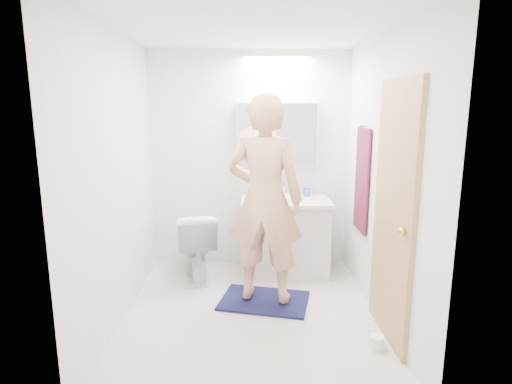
{
  "coord_description": "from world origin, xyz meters",
  "views": [
    {
      "loc": [
        -0.04,
        -3.4,
        1.79
      ],
      "look_at": [
        0.05,
        0.25,
        1.05
      ],
      "focal_mm": 29.38,
      "sensor_mm": 36.0,
      "label": 1
    }
  ],
  "objects_px": {
    "soap_bottle_a": "(257,188)",
    "soap_bottle_b": "(264,189)",
    "toilet": "(196,244)",
    "toothbrush_cup": "(307,192)",
    "toilet_paper_roll": "(376,342)",
    "person": "(265,200)",
    "medicine_cabinet": "(277,134)",
    "vanity_cabinet": "(285,238)"
  },
  "relations": [
    {
      "from": "soap_bottle_a",
      "to": "soap_bottle_b",
      "type": "relative_size",
      "value": 1.25
    },
    {
      "from": "toilet",
      "to": "toothbrush_cup",
      "type": "distance_m",
      "value": 1.34
    },
    {
      "from": "toilet_paper_roll",
      "to": "toilet",
      "type": "bearing_deg",
      "value": 137.3
    },
    {
      "from": "person",
      "to": "toothbrush_cup",
      "type": "distance_m",
      "value": 1.03
    },
    {
      "from": "medicine_cabinet",
      "to": "toothbrush_cup",
      "type": "distance_m",
      "value": 0.72
    },
    {
      "from": "soap_bottle_b",
      "to": "toilet_paper_roll",
      "type": "bearing_deg",
      "value": -65.37
    },
    {
      "from": "medicine_cabinet",
      "to": "toothbrush_cup",
      "type": "xyz_separation_m",
      "value": [
        0.33,
        -0.05,
        -0.64
      ]
    },
    {
      "from": "medicine_cabinet",
      "to": "soap_bottle_b",
      "type": "height_order",
      "value": "medicine_cabinet"
    },
    {
      "from": "person",
      "to": "soap_bottle_b",
      "type": "height_order",
      "value": "person"
    },
    {
      "from": "soap_bottle_a",
      "to": "soap_bottle_b",
      "type": "height_order",
      "value": "soap_bottle_a"
    },
    {
      "from": "toilet",
      "to": "toothbrush_cup",
      "type": "relative_size",
      "value": 7.62
    },
    {
      "from": "medicine_cabinet",
      "to": "soap_bottle_b",
      "type": "xyz_separation_m",
      "value": [
        -0.14,
        -0.03,
        -0.6
      ]
    },
    {
      "from": "vanity_cabinet",
      "to": "toilet",
      "type": "distance_m",
      "value": 0.97
    },
    {
      "from": "soap_bottle_b",
      "to": "soap_bottle_a",
      "type": "bearing_deg",
      "value": -159.03
    },
    {
      "from": "toilet",
      "to": "person",
      "type": "xyz_separation_m",
      "value": [
        0.7,
        -0.61,
        0.62
      ]
    },
    {
      "from": "vanity_cabinet",
      "to": "person",
      "type": "relative_size",
      "value": 0.48
    },
    {
      "from": "vanity_cabinet",
      "to": "toilet",
      "type": "height_order",
      "value": "vanity_cabinet"
    },
    {
      "from": "toilet",
      "to": "soap_bottle_a",
      "type": "height_order",
      "value": "soap_bottle_a"
    },
    {
      "from": "toilet",
      "to": "soap_bottle_a",
      "type": "bearing_deg",
      "value": -169.57
    },
    {
      "from": "vanity_cabinet",
      "to": "toilet_paper_roll",
      "type": "height_order",
      "value": "vanity_cabinet"
    },
    {
      "from": "vanity_cabinet",
      "to": "toothbrush_cup",
      "type": "height_order",
      "value": "toothbrush_cup"
    },
    {
      "from": "person",
      "to": "toothbrush_cup",
      "type": "xyz_separation_m",
      "value": [
        0.51,
        0.89,
        -0.12
      ]
    },
    {
      "from": "vanity_cabinet",
      "to": "toilet_paper_roll",
      "type": "distance_m",
      "value": 1.65
    },
    {
      "from": "medicine_cabinet",
      "to": "soap_bottle_b",
      "type": "relative_size",
      "value": 5.51
    },
    {
      "from": "toothbrush_cup",
      "to": "person",
      "type": "bearing_deg",
      "value": -119.73
    },
    {
      "from": "toothbrush_cup",
      "to": "toilet_paper_roll",
      "type": "xyz_separation_m",
      "value": [
        0.31,
        -1.67,
        -0.81
      ]
    },
    {
      "from": "person",
      "to": "toilet_paper_roll",
      "type": "distance_m",
      "value": 1.47
    },
    {
      "from": "soap_bottle_b",
      "to": "person",
      "type": "bearing_deg",
      "value": -92.32
    },
    {
      "from": "medicine_cabinet",
      "to": "toilet_paper_roll",
      "type": "distance_m",
      "value": 2.34
    },
    {
      "from": "vanity_cabinet",
      "to": "toilet",
      "type": "xyz_separation_m",
      "value": [
        -0.96,
        -0.11,
        -0.03
      ]
    },
    {
      "from": "soap_bottle_b",
      "to": "toothbrush_cup",
      "type": "relative_size",
      "value": 1.68
    },
    {
      "from": "vanity_cabinet",
      "to": "medicine_cabinet",
      "type": "height_order",
      "value": "medicine_cabinet"
    },
    {
      "from": "toilet",
      "to": "soap_bottle_a",
      "type": "xyz_separation_m",
      "value": [
        0.66,
        0.27,
        0.56
      ]
    },
    {
      "from": "toilet",
      "to": "toilet_paper_roll",
      "type": "relative_size",
      "value": 6.6
    },
    {
      "from": "toilet_paper_roll",
      "to": "medicine_cabinet",
      "type": "bearing_deg",
      "value": 110.4
    },
    {
      "from": "toilet",
      "to": "soap_bottle_a",
      "type": "distance_m",
      "value": 0.9
    },
    {
      "from": "medicine_cabinet",
      "to": "toothbrush_cup",
      "type": "bearing_deg",
      "value": -8.51
    },
    {
      "from": "soap_bottle_b",
      "to": "toothbrush_cup",
      "type": "xyz_separation_m",
      "value": [
        0.47,
        -0.02,
        -0.04
      ]
    },
    {
      "from": "vanity_cabinet",
      "to": "toilet_paper_roll",
      "type": "xyz_separation_m",
      "value": [
        0.56,
        -1.51,
        -0.34
      ]
    },
    {
      "from": "medicine_cabinet",
      "to": "toothbrush_cup",
      "type": "height_order",
      "value": "medicine_cabinet"
    },
    {
      "from": "toilet",
      "to": "toothbrush_cup",
      "type": "bearing_deg",
      "value": -178.59
    },
    {
      "from": "toilet",
      "to": "person",
      "type": "bearing_deg",
      "value": 127.57
    }
  ]
}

